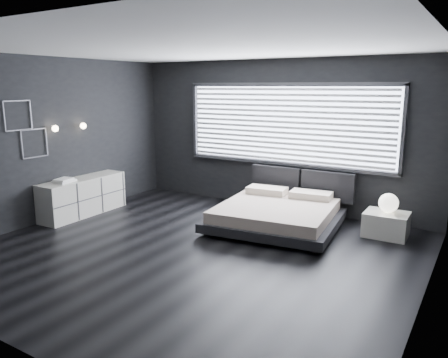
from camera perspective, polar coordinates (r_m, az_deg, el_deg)
The scene contains 12 objects.
room at distance 5.95m, azimuth -4.31°, elevation 3.26°, with size 6.04×6.00×2.80m.
window at distance 8.17m, azimuth 8.08°, elevation 7.03°, with size 4.14×0.09×1.52m.
headboard at distance 8.13m, azimuth 10.08°, elevation -0.47°, with size 1.96×0.16×0.52m.
sconce_near at distance 7.99m, azimuth -21.20°, elevation 6.17°, with size 0.18×0.11×0.11m.
sconce_far at distance 8.37m, azimuth -17.92°, elevation 6.62°, with size 0.18×0.11×0.11m.
wall_art_upper at distance 7.70m, azimuth -25.32°, elevation 7.51°, with size 0.01×0.48×0.48m.
wall_art_lower at distance 7.89m, azimuth -23.50°, elevation 4.30°, with size 0.01×0.48×0.48m.
bed at distance 7.28m, azimuth 6.86°, elevation -4.56°, with size 2.19×2.11×0.51m.
nightstand at distance 7.31m, azimuth 20.41°, elevation -5.57°, with size 0.65×0.54×0.38m, color silver.
orb_lamp at distance 7.25m, azimuth 20.70°, elevation -2.94°, with size 0.30×0.30×0.30m, color white.
dresser at distance 8.37m, azimuth -17.90°, elevation -2.16°, with size 0.52×1.70×0.68m.
book_stack at distance 8.02m, azimuth -20.16°, elevation -0.18°, with size 0.30×0.37×0.07m.
Camera 1 is at (3.46, -4.76, 2.31)m, focal length 35.00 mm.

